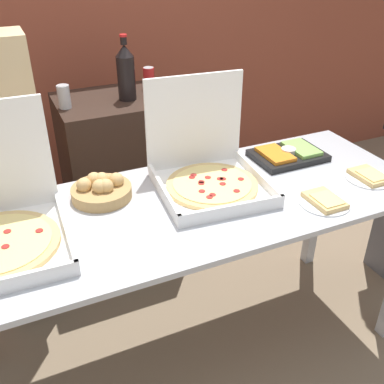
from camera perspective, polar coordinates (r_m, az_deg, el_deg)
ground_plane at (r=2.48m, az=0.00°, el=-19.06°), size 16.00×16.00×0.00m
brick_wall_behind at (r=3.27m, az=-13.31°, el=21.24°), size 10.00×0.06×2.80m
buffet_table at (r=1.96m, az=0.00°, el=-4.26°), size 2.06×0.77×0.89m
pizza_box_near_left at (r=1.98m, az=1.98°, el=2.94°), size 0.50×0.51×0.45m
paper_plate_front_left at (r=2.22m, az=21.61°, el=1.84°), size 0.21×0.21×0.03m
paper_plate_front_center at (r=1.96m, az=16.50°, el=-1.10°), size 0.21×0.21×0.03m
veggie_tray at (r=2.30m, az=12.10°, el=4.71°), size 0.35×0.24×0.05m
bread_basket at (r=1.94m, az=-11.45°, el=0.35°), size 0.26×0.26×0.10m
sideboard_podium at (r=2.84m, az=-8.61°, el=1.57°), size 0.68×0.52×1.06m
soda_bottle at (r=2.55m, az=-8.40°, el=14.85°), size 0.10×0.10×0.35m
soda_can_silver at (r=2.51m, az=-15.95°, el=11.56°), size 0.07×0.07×0.12m
soda_can_colored at (r=2.75m, az=-5.49°, el=14.23°), size 0.07×0.07×0.12m
person_guest_plaid at (r=2.32m, az=-22.81°, el=2.67°), size 0.40×0.22×1.72m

